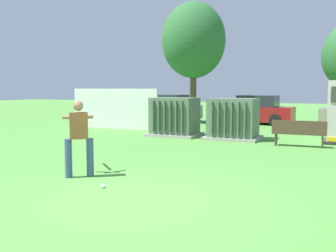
% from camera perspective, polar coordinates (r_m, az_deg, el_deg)
% --- Properties ---
extents(ground_plane, '(96.00, 96.00, 0.00)m').
position_cam_1_polar(ground_plane, '(7.15, -6.17, -10.79)').
color(ground_plane, '#51933D').
extents(fence_panel, '(4.80, 0.12, 2.00)m').
position_cam_1_polar(fence_panel, '(19.43, -7.97, 2.58)').
color(fence_panel, white).
rests_on(fence_panel, ground).
extents(transformer_west, '(2.10, 1.70, 1.62)m').
position_cam_1_polar(transformer_west, '(16.24, 1.00, 1.29)').
color(transformer_west, '#9E9B93').
rests_on(transformer_west, ground).
extents(transformer_mid_west, '(2.10, 1.70, 1.62)m').
position_cam_1_polar(transformer_mid_west, '(15.39, 9.66, 0.97)').
color(transformer_mid_west, '#9E9B93').
rests_on(transformer_mid_west, ground).
extents(park_bench, '(1.81, 0.47, 0.92)m').
position_cam_1_polar(park_bench, '(13.96, 18.88, -0.76)').
color(park_bench, '#4C3828').
rests_on(park_bench, ground).
extents(batter, '(1.24, 1.39, 1.74)m').
position_cam_1_polar(batter, '(8.96, -13.13, -1.20)').
color(batter, '#384C75').
rests_on(batter, ground).
extents(sports_ball, '(0.09, 0.09, 0.09)m').
position_cam_1_polar(sports_ball, '(7.97, -9.61, -8.77)').
color(sports_ball, white).
rests_on(sports_ball, ground).
extents(tree_left, '(3.57, 3.57, 6.81)m').
position_cam_1_polar(tree_left, '(22.03, 3.82, 12.55)').
color(tree_left, brown).
rests_on(tree_left, ground).
extents(parked_car_leftmost, '(4.40, 2.37, 1.62)m').
position_cam_1_polar(parked_car_leftmost, '(23.95, -0.14, 2.61)').
color(parked_car_leftmost, silver).
rests_on(parked_car_leftmost, ground).
extents(parked_car_left_of_center, '(4.28, 2.07, 1.62)m').
position_cam_1_polar(parked_car_left_of_center, '(22.37, 12.92, 2.25)').
color(parked_car_left_of_center, maroon).
rests_on(parked_car_left_of_center, ground).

